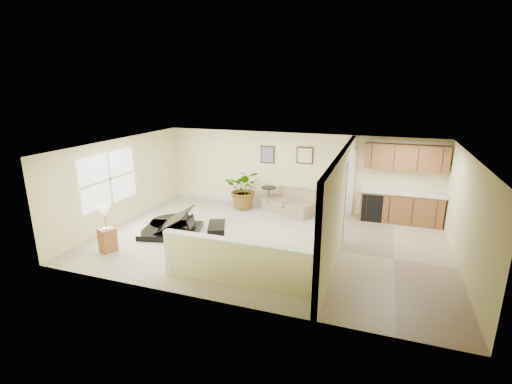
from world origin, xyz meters
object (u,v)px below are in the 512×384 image
(piano_bench, at_px, (217,234))
(loveseat, at_px, (291,201))
(small_plant, at_px, (328,214))
(palm_plant, at_px, (245,189))
(piano, at_px, (172,211))
(lamp_stand, at_px, (107,232))
(accent_table, at_px, (269,195))

(piano_bench, height_order, loveseat, loveseat)
(small_plant, bearing_deg, palm_plant, 172.78)
(piano, xyz_separation_m, small_plant, (3.98, 2.22, -0.35))
(palm_plant, bearing_deg, small_plant, -7.22)
(lamp_stand, bearing_deg, small_plant, 38.81)
(piano, distance_m, small_plant, 4.57)
(lamp_stand, bearing_deg, piano, 63.45)
(accent_table, relative_size, lamp_stand, 0.63)
(loveseat, distance_m, lamp_stand, 5.65)
(piano, height_order, accent_table, piano)
(piano_bench, height_order, accent_table, accent_table)
(lamp_stand, bearing_deg, palm_plant, 64.63)
(piano, height_order, loveseat, piano)
(piano_bench, distance_m, lamp_stand, 2.69)
(piano, xyz_separation_m, loveseat, (2.70, 2.77, -0.24))
(small_plant, bearing_deg, piano_bench, -132.86)
(small_plant, bearing_deg, loveseat, 156.88)
(loveseat, bearing_deg, palm_plant, -150.93)
(piano_bench, relative_size, palm_plant, 0.59)
(piano_bench, bearing_deg, accent_table, 83.43)
(piano, bearing_deg, lamp_stand, -129.58)
(piano, height_order, palm_plant, piano)
(loveseat, xyz_separation_m, lamp_stand, (-3.52, -4.41, 0.13))
(loveseat, height_order, accent_table, loveseat)
(piano_bench, bearing_deg, small_plant, 47.14)
(loveseat, relative_size, accent_table, 2.74)
(piano, relative_size, palm_plant, 1.45)
(loveseat, height_order, palm_plant, palm_plant)
(palm_plant, relative_size, lamp_stand, 1.20)
(palm_plant, relative_size, small_plant, 2.41)
(piano, height_order, lamp_stand, piano)
(piano, relative_size, piano_bench, 2.43)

